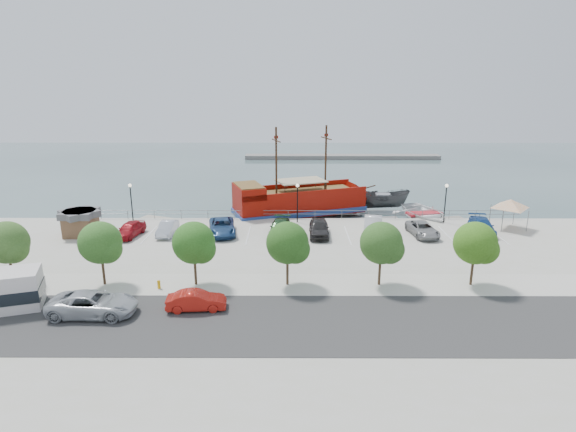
{
  "coord_description": "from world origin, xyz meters",
  "views": [
    {
      "loc": [
        -0.83,
        -43.86,
        15.3
      ],
      "look_at": [
        -1.0,
        2.0,
        2.0
      ],
      "focal_mm": 30.0,
      "sensor_mm": 36.0,
      "label": 1
    }
  ],
  "objects": [
    {
      "name": "dock_east",
      "position": [
        15.81,
        9.2,
        -0.78
      ],
      "size": [
        7.93,
        3.75,
        0.44
      ],
      "primitive_type": "cube",
      "rotation": [
        0.0,
        0.0,
        0.21
      ],
      "color": "gray",
      "rests_on": "ground"
    },
    {
      "name": "parked_car_b",
      "position": [
        -13.11,
        2.05,
        0.67
      ],
      "size": [
        1.53,
        4.13,
        1.35
      ],
      "primitive_type": "imported",
      "rotation": [
        0.0,
        0.0,
        -0.02
      ],
      "color": "silver",
      "rests_on": "land_slab"
    },
    {
      "name": "parked_car_e",
      "position": [
        2.09,
        1.82,
        0.82
      ],
      "size": [
        2.08,
        4.89,
        1.65
      ],
      "primitive_type": "imported",
      "rotation": [
        0.0,
        0.0,
        -0.03
      ],
      "color": "#252424",
      "rests_on": "land_slab"
    },
    {
      "name": "ground",
      "position": [
        0.0,
        0.0,
        -1.0
      ],
      "size": [
        160.0,
        160.0,
        0.0
      ],
      "primitive_type": "plane",
      "color": "#354A4D"
    },
    {
      "name": "parked_car_c",
      "position": [
        -7.66,
        2.36,
        0.76
      ],
      "size": [
        3.4,
        5.83,
        1.53
      ],
      "primitive_type": "imported",
      "rotation": [
        0.0,
        0.0,
        0.17
      ],
      "color": "navy",
      "rests_on": "land_slab"
    },
    {
      "name": "patrol_boat",
      "position": [
        10.85,
        14.57,
        0.26
      ],
      "size": [
        6.73,
        3.13,
        2.52
      ],
      "primitive_type": "imported",
      "rotation": [
        0.0,
        0.0,
        1.46
      ],
      "color": "#454648",
      "rests_on": "ground"
    },
    {
      "name": "speedboat",
      "position": [
        14.77,
        9.77,
        -0.19
      ],
      "size": [
        7.27,
        8.89,
        1.61
      ],
      "primitive_type": "imported",
      "rotation": [
        0.0,
        0.0,
        0.24
      ],
      "color": "white",
      "rests_on": "ground"
    },
    {
      "name": "parked_car_d",
      "position": [
        -1.78,
        2.22,
        0.72
      ],
      "size": [
        2.38,
        5.08,
        1.43
      ],
      "primitive_type": "imported",
      "rotation": [
        0.0,
        0.0,
        -0.08
      ],
      "color": "#1C411F",
      "rests_on": "land_slab"
    },
    {
      "name": "tree_c",
      "position": [
        -7.85,
        -10.07,
        3.3
      ],
      "size": [
        3.3,
        3.2,
        5.0
      ],
      "color": "#473321",
      "rests_on": "sidewalk"
    },
    {
      "name": "street_van",
      "position": [
        -13.91,
        -14.89,
        0.8
      ],
      "size": [
        5.81,
        2.75,
        1.6
      ],
      "primitive_type": "imported",
      "rotation": [
        0.0,
        0.0,
        1.56
      ],
      "color": "#A7ACB2",
      "rests_on": "street"
    },
    {
      "name": "land_slab",
      "position": [
        0.0,
        -21.0,
        -0.6
      ],
      "size": [
        100.0,
        58.0,
        1.2
      ],
      "primitive_type": "cube",
      "color": "#A7A593",
      "rests_on": "ground"
    },
    {
      "name": "dock_mid",
      "position": [
        8.13,
        9.2,
        -0.78
      ],
      "size": [
        7.91,
        3.38,
        0.44
      ],
      "primitive_type": "cube",
      "rotation": [
        0.0,
        0.0,
        0.16
      ],
      "color": "slate",
      "rests_on": "ground"
    },
    {
      "name": "tree_a",
      "position": [
        -21.85,
        -10.07,
        3.3
      ],
      "size": [
        3.3,
        3.2,
        5.0
      ],
      "color": "#473321",
      "rests_on": "sidewalk"
    },
    {
      "name": "tree_b",
      "position": [
        -14.85,
        -10.07,
        3.3
      ],
      "size": [
        3.3,
        3.2,
        5.0
      ],
      "color": "#473321",
      "rests_on": "sidewalk"
    },
    {
      "name": "far_shore",
      "position": [
        10.0,
        55.0,
        -0.6
      ],
      "size": [
        40.0,
        3.0,
        0.8
      ],
      "primitive_type": "cube",
      "color": "slate",
      "rests_on": "ground"
    },
    {
      "name": "seawall_railing",
      "position": [
        0.0,
        7.8,
        0.53
      ],
      "size": [
        50.0,
        0.06,
        1.0
      ],
      "color": "slate",
      "rests_on": "land_slab"
    },
    {
      "name": "lamp_post_mid",
      "position": [
        0.0,
        6.5,
        2.94
      ],
      "size": [
        0.36,
        0.36,
        4.28
      ],
      "color": "black",
      "rests_on": "land_slab"
    },
    {
      "name": "dock_west",
      "position": [
        -15.01,
        9.2,
        -0.8
      ],
      "size": [
        7.25,
        4.6,
        0.4
      ],
      "primitive_type": "cube",
      "rotation": [
        0.0,
        0.0,
        -0.4
      ],
      "color": "gray",
      "rests_on": "ground"
    },
    {
      "name": "parked_car_g",
      "position": [
        12.47,
        1.93,
        0.67
      ],
      "size": [
        2.77,
        5.04,
        1.34
      ],
      "primitive_type": "imported",
      "rotation": [
        0.0,
        0.0,
        0.12
      ],
      "color": "gray",
      "rests_on": "land_slab"
    },
    {
      "name": "shed",
      "position": [
        -21.75,
        1.96,
        1.37
      ],
      "size": [
        3.11,
        3.11,
        2.56
      ],
      "rotation": [
        0.0,
        0.0,
        -0.0
      ],
      "color": "brown",
      "rests_on": "land_slab"
    },
    {
      "name": "lamp_post_left",
      "position": [
        -18.0,
        6.5,
        2.94
      ],
      "size": [
        0.36,
        0.36,
        4.28
      ],
      "color": "black",
      "rests_on": "land_slab"
    },
    {
      "name": "pirate_ship",
      "position": [
        1.53,
        12.24,
        0.9
      ],
      "size": [
        18.29,
        10.59,
        11.36
      ],
      "rotation": [
        0.0,
        0.0,
        0.35
      ],
      "color": "#880D04",
      "rests_on": "ground"
    },
    {
      "name": "parked_car_a",
      "position": [
        -16.73,
        1.57,
        0.74
      ],
      "size": [
        2.51,
        4.59,
        1.48
      ],
      "primitive_type": "imported",
      "rotation": [
        0.0,
        0.0,
        -0.18
      ],
      "color": "maroon",
      "rests_on": "land_slab"
    },
    {
      "name": "tree_f",
      "position": [
        13.15,
        -10.07,
        3.3
      ],
      "size": [
        3.3,
        3.2,
        5.0
      ],
      "color": "#473321",
      "rests_on": "sidewalk"
    },
    {
      "name": "parked_car_f",
      "position": [
        7.61,
        2.64,
        0.84
      ],
      "size": [
        2.57,
        5.29,
        1.67
      ],
      "primitive_type": "imported",
      "rotation": [
        0.0,
        0.0,
        -0.16
      ],
      "color": "silver",
      "rests_on": "land_slab"
    },
    {
      "name": "street",
      "position": [
        0.0,
        -16.0,
        0.01
      ],
      "size": [
        100.0,
        8.0,
        0.04
      ],
      "primitive_type": "cube",
      "color": "#333333",
      "rests_on": "land_slab"
    },
    {
      "name": "tree_e",
      "position": [
        6.15,
        -10.07,
        3.3
      ],
      "size": [
        3.3,
        3.2,
        5.0
      ],
      "color": "#473321",
      "rests_on": "sidewalk"
    },
    {
      "name": "canopy_tent",
      "position": [
        22.06,
        4.44,
        3.12
      ],
      "size": [
        4.6,
        4.6,
        3.58
      ],
      "rotation": [
        0.0,
        0.0,
        0.07
      ],
      "color": "slate",
      "rests_on": "land_slab"
    },
    {
      "name": "parked_car_h",
      "position": [
        18.66,
        2.71,
        0.74
      ],
      "size": [
        2.83,
        5.38,
        1.49
      ],
      "primitive_type": "imported",
      "rotation": [
        0.0,
        0.0,
        -0.15
      ],
      "color": "navy",
      "rests_on": "land_slab"
    },
    {
      "name": "lamp_post_right",
      "position": [
        16.0,
        6.5,
        2.94
      ],
      "size": [
        0.36,
        0.36,
        4.28
      ],
      "color": "black",
      "rests_on": "land_slab"
    },
    {
      "name": "tree_d",
      "position": [
        -0.85,
        -10.07,
        3.3
      ],
      "size": [
        3.3,
        3.2,
        5.0
      ],
      "color": "#473321",
      "rests_on": "sidewalk"
    },
    {
      "name": "fire_hydrant",
      "position": [
        -10.62,
        -10.8,
        0.39
      ],
      "size": [
        0.25,
        0.25,
        0.72
      ],
      "rotation": [
        0.0,
        0.0,
        -0.06
      ],
      "color": "#DD9C0A",
      "rests_on": "sidewalk"
    },
    {
      "name": "street_sedan",
      "position": [
        -7.18,
        -14.1,
        0.67
      ],
      "size": [
        4.15,
        1.76,
        1.33
      ],
      "primitive_type": "imported",
      "rotation": [
        0.0,
        0.0,
        1.66
      ],
      "color": "#B61C13",
      "rests_on": "street"
    },
    {
      "name": "sidewalk",
      "position": [
        0.0,
        -10.0,
        0.01
      ],
      "size": [
        100.0,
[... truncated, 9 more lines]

